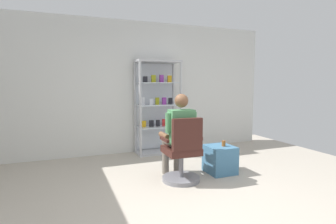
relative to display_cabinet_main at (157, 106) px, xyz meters
The scene contains 7 objects.
ground_plane 2.95m from the display_cabinet_main, 98.26° to the right, with size 7.20×7.20×0.00m, color #B2A899.
back_wall 0.60m from the display_cabinet_main, 149.52° to the left, with size 6.00×0.10×2.70m, color silver.
display_cabinet_main is the anchor object (origin of this frame).
office_chair 1.88m from the display_cabinet_main, 97.12° to the right, with size 0.56×0.56×0.96m.
seated_shopkeeper 1.65m from the display_cabinet_main, 97.75° to the right, with size 0.49×0.57×1.29m.
storage_crate 1.85m from the display_cabinet_main, 72.43° to the right, with size 0.42×0.45×0.44m, color teal.
tea_glass 1.81m from the display_cabinet_main, 71.48° to the right, with size 0.06×0.06×0.09m, color brown.
Camera 1 is at (-1.42, -2.51, 1.44)m, focal length 28.91 mm.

